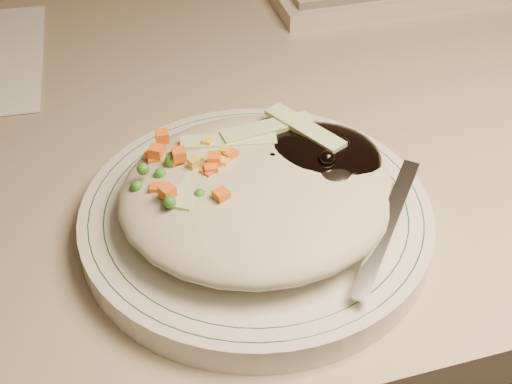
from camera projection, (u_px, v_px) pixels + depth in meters
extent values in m
cube|color=tan|center=(252.00, 94.00, 0.69)|extent=(1.40, 0.70, 0.04)
cylinder|color=silver|center=(256.00, 219.00, 0.51)|extent=(0.25, 0.25, 0.02)
torus|color=#144723|center=(256.00, 209.00, 0.50)|extent=(0.24, 0.24, 0.00)
torus|color=#144723|center=(256.00, 209.00, 0.50)|extent=(0.22, 0.22, 0.00)
ellipsoid|color=#BFB69B|center=(258.00, 192.00, 0.49)|extent=(0.19, 0.18, 0.04)
ellipsoid|color=black|center=(313.00, 162.00, 0.51)|extent=(0.10, 0.09, 0.03)
ellipsoid|color=orange|center=(187.00, 184.00, 0.49)|extent=(0.08, 0.08, 0.02)
sphere|color=black|center=(272.00, 160.00, 0.49)|extent=(0.01, 0.01, 0.01)
sphere|color=black|center=(309.00, 148.00, 0.50)|extent=(0.01, 0.01, 0.01)
sphere|color=black|center=(343.00, 144.00, 0.50)|extent=(0.01, 0.01, 0.01)
sphere|color=black|center=(327.00, 142.00, 0.51)|extent=(0.01, 0.01, 0.01)
sphere|color=black|center=(327.00, 159.00, 0.48)|extent=(0.01, 0.01, 0.01)
sphere|color=black|center=(309.00, 155.00, 0.50)|extent=(0.01, 0.01, 0.01)
sphere|color=black|center=(318.00, 143.00, 0.51)|extent=(0.01, 0.01, 0.01)
cube|color=orange|center=(179.00, 155.00, 0.48)|extent=(0.01, 0.01, 0.01)
cube|color=orange|center=(209.00, 183.00, 0.48)|extent=(0.01, 0.01, 0.01)
cube|color=orange|center=(156.00, 152.00, 0.49)|extent=(0.01, 0.01, 0.01)
cube|color=orange|center=(214.00, 160.00, 0.48)|extent=(0.01, 0.01, 0.01)
cube|color=orange|center=(211.00, 170.00, 0.48)|extent=(0.01, 0.01, 0.01)
cube|color=orange|center=(153.00, 158.00, 0.50)|extent=(0.01, 0.01, 0.01)
cube|color=orange|center=(175.00, 159.00, 0.49)|extent=(0.01, 0.01, 0.01)
cube|color=orange|center=(209.00, 174.00, 0.48)|extent=(0.01, 0.01, 0.01)
cube|color=orange|center=(230.00, 156.00, 0.49)|extent=(0.01, 0.01, 0.01)
cube|color=orange|center=(162.00, 136.00, 0.50)|extent=(0.01, 0.01, 0.01)
cube|color=orange|center=(168.00, 192.00, 0.46)|extent=(0.01, 0.01, 0.01)
cube|color=orange|center=(221.00, 196.00, 0.46)|extent=(0.01, 0.01, 0.01)
cube|color=orange|center=(157.00, 190.00, 0.47)|extent=(0.01, 0.01, 0.01)
cube|color=orange|center=(155.00, 161.00, 0.50)|extent=(0.01, 0.01, 0.01)
sphere|color=#388C28|center=(208.00, 167.00, 0.49)|extent=(0.01, 0.01, 0.01)
sphere|color=#388C28|center=(170.00, 202.00, 0.45)|extent=(0.01, 0.01, 0.01)
sphere|color=#388C28|center=(161.00, 174.00, 0.48)|extent=(0.01, 0.01, 0.01)
sphere|color=#388C28|center=(143.00, 169.00, 0.47)|extent=(0.01, 0.01, 0.01)
sphere|color=#388C28|center=(202.00, 164.00, 0.49)|extent=(0.01, 0.01, 0.01)
sphere|color=#388C28|center=(222.00, 195.00, 0.47)|extent=(0.01, 0.01, 0.01)
sphere|color=#388C28|center=(187.00, 178.00, 0.48)|extent=(0.01, 0.01, 0.01)
sphere|color=#388C28|center=(183.00, 199.00, 0.47)|extent=(0.01, 0.01, 0.01)
sphere|color=#388C28|center=(137.00, 186.00, 0.48)|extent=(0.01, 0.01, 0.01)
sphere|color=#388C28|center=(173.00, 157.00, 0.49)|extent=(0.01, 0.01, 0.01)
sphere|color=#388C28|center=(171.00, 161.00, 0.49)|extent=(0.01, 0.01, 0.01)
sphere|color=#388C28|center=(166.00, 189.00, 0.47)|extent=(0.01, 0.01, 0.01)
sphere|color=#388C28|center=(200.00, 195.00, 0.46)|extent=(0.01, 0.01, 0.01)
sphere|color=#388C28|center=(229.00, 146.00, 0.51)|extent=(0.01, 0.01, 0.01)
cube|color=yellow|center=(200.00, 164.00, 0.49)|extent=(0.01, 0.01, 0.01)
cube|color=yellow|center=(224.00, 163.00, 0.48)|extent=(0.01, 0.01, 0.01)
cube|color=yellow|center=(183.00, 164.00, 0.49)|extent=(0.01, 0.01, 0.01)
cube|color=yellow|center=(194.00, 163.00, 0.48)|extent=(0.01, 0.01, 0.01)
cube|color=yellow|center=(188.00, 180.00, 0.48)|extent=(0.01, 0.01, 0.01)
cube|color=yellow|center=(224.00, 152.00, 0.49)|extent=(0.01, 0.01, 0.01)
cube|color=yellow|center=(208.00, 143.00, 0.50)|extent=(0.01, 0.01, 0.01)
cube|color=yellow|center=(202.00, 179.00, 0.48)|extent=(0.01, 0.01, 0.01)
cube|color=#B2D18C|center=(229.00, 141.00, 0.50)|extent=(0.07, 0.03, 0.00)
cube|color=#B2D18C|center=(267.00, 128.00, 0.51)|extent=(0.07, 0.02, 0.00)
cube|color=#B2D18C|center=(197.00, 177.00, 0.48)|extent=(0.05, 0.07, 0.00)
cube|color=#B2D18C|center=(305.00, 128.00, 0.51)|extent=(0.04, 0.07, 0.00)
cube|color=#B2D18C|center=(267.00, 183.00, 0.48)|extent=(0.07, 0.04, 0.00)
cube|color=#B2D18C|center=(253.00, 178.00, 0.47)|extent=(0.07, 0.05, 0.00)
ellipsoid|color=silver|center=(329.00, 171.00, 0.48)|extent=(0.06, 0.06, 0.01)
cube|color=silver|center=(386.00, 227.00, 0.46)|extent=(0.08, 0.09, 0.03)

